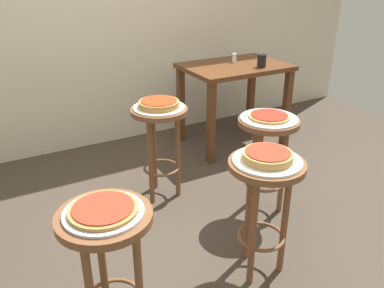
% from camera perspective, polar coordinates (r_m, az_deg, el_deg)
% --- Properties ---
extents(ground_plane, '(6.00, 6.00, 0.00)m').
position_cam_1_polar(ground_plane, '(2.70, -1.84, -12.01)').
color(ground_plane, '#42382D').
extents(stool_foreground, '(0.39, 0.39, 0.69)m').
position_cam_1_polar(stool_foreground, '(1.77, -11.88, -14.39)').
color(stool_foreground, brown).
rests_on(stool_foreground, ground_plane).
extents(serving_plate_foreground, '(0.33, 0.33, 0.01)m').
position_cam_1_polar(serving_plate_foreground, '(1.66, -12.43, -9.47)').
color(serving_plate_foreground, silver).
rests_on(serving_plate_foreground, stool_foreground).
extents(pizza_foreground, '(0.28, 0.28, 0.02)m').
position_cam_1_polar(pizza_foreground, '(1.66, -12.48, -9.01)').
color(pizza_foreground, '#B78442').
rests_on(pizza_foreground, serving_plate_foreground).
extents(stool_middle, '(0.39, 0.39, 0.69)m').
position_cam_1_polar(stool_middle, '(2.14, 10.24, -6.72)').
color(stool_middle, brown).
rests_on(stool_middle, ground_plane).
extents(serving_plate_middle, '(0.35, 0.35, 0.01)m').
position_cam_1_polar(serving_plate_middle, '(2.05, 10.62, -2.36)').
color(serving_plate_middle, white).
rests_on(serving_plate_middle, stool_middle).
extents(pizza_middle, '(0.25, 0.25, 0.05)m').
position_cam_1_polar(pizza_middle, '(2.04, 10.68, -1.65)').
color(pizza_middle, tan).
rests_on(pizza_middle, serving_plate_middle).
extents(stool_leftside, '(0.39, 0.39, 0.69)m').
position_cam_1_polar(stool_leftside, '(2.68, 10.56, -0.08)').
color(stool_leftside, brown).
rests_on(stool_leftside, ground_plane).
extents(serving_plate_leftside, '(0.37, 0.37, 0.01)m').
position_cam_1_polar(serving_plate_leftside, '(2.61, 10.87, 3.57)').
color(serving_plate_leftside, silver).
rests_on(serving_plate_leftside, stool_leftside).
extents(pizza_leftside, '(0.26, 0.26, 0.02)m').
position_cam_1_polar(pizza_leftside, '(2.61, 10.89, 3.90)').
color(pizza_leftside, tan).
rests_on(pizza_leftside, serving_plate_leftside).
extents(stool_rear, '(0.39, 0.39, 0.69)m').
position_cam_1_polar(stool_rear, '(2.84, -4.57, 1.70)').
color(stool_rear, brown).
rests_on(stool_rear, ground_plane).
extents(serving_plate_rear, '(0.36, 0.36, 0.01)m').
position_cam_1_polar(serving_plate_rear, '(2.77, -4.69, 5.18)').
color(serving_plate_rear, white).
rests_on(serving_plate_rear, stool_rear).
extents(pizza_rear, '(0.28, 0.28, 0.05)m').
position_cam_1_polar(pizza_rear, '(2.76, -4.71, 5.74)').
color(pizza_rear, '#B78442').
rests_on(pizza_rear, serving_plate_rear).
extents(dining_table, '(0.93, 0.65, 0.76)m').
position_cam_1_polar(dining_table, '(3.75, 6.03, 9.15)').
color(dining_table, '#5B3319').
rests_on(dining_table, ground_plane).
extents(cup_near_edge, '(0.08, 0.08, 0.11)m').
position_cam_1_polar(cup_near_edge, '(3.64, 9.85, 11.55)').
color(cup_near_edge, black).
rests_on(cup_near_edge, dining_table).
extents(condiment_shaker, '(0.04, 0.04, 0.08)m').
position_cam_1_polar(condiment_shaker, '(3.79, 6.01, 12.05)').
color(condiment_shaker, white).
rests_on(condiment_shaker, dining_table).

